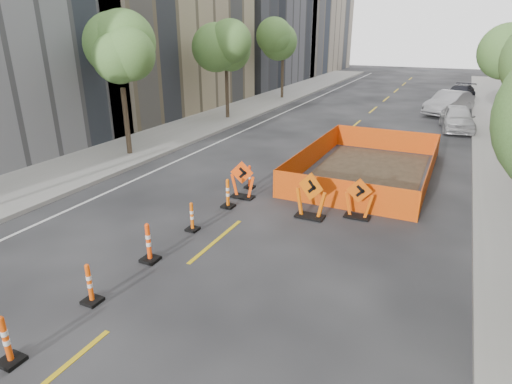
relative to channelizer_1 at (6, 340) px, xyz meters
The scene contains 19 objects.
ground_plane 2.25m from the channelizer_1, 62.83° to the left, with size 140.00×140.00×0.00m, color black.
sidewalk_left 16.09m from the channelizer_1, 119.83° to the left, with size 4.00×90.00×0.15m, color gray.
bld_left_d 44.62m from the channelizer_1, 111.25° to the left, with size 12.00×16.00×14.00m, color #4C4C51.
tree_l_b 14.61m from the channelizer_1, 121.77° to the left, with size 2.80×2.80×5.95m.
tree_l_c 23.51m from the channelizer_1, 108.63° to the left, with size 2.80×2.80×5.95m.
tree_l_d 33.04m from the channelizer_1, 103.04° to the left, with size 2.80×2.80×5.95m.
channelizer_1 is the anchor object (origin of this frame).
channelizer_2 2.08m from the channelizer_1, 91.12° to the left, with size 0.40×0.40×1.01m, color #E34A09, non-canonical shape.
channelizer_3 4.16m from the channelizer_1, 90.39° to the left, with size 0.44×0.44×1.12m, color #F8430A, non-canonical shape.
channelizer_4 6.24m from the channelizer_1, 90.22° to the left, with size 0.37×0.37×0.94m, color #E65A09, non-canonical shape.
channelizer_5 8.32m from the channelizer_1, 89.33° to the left, with size 0.41×0.41×1.05m, color orange, non-canonical shape.
channelizer_6 10.39m from the channelizer_1, 90.41° to the left, with size 0.37×0.37×0.93m, color #FF400A, non-canonical shape.
chevron_sign_left 9.36m from the channelizer_1, 89.11° to the left, with size 0.95×0.57×1.42m, color #FF490A, non-canonical shape.
chevron_sign_center 9.21m from the channelizer_1, 71.13° to the left, with size 1.06×0.64×1.59m, color #DB5B09, non-canonical shape.
chevron_sign_right 10.35m from the channelizer_1, 64.78° to the left, with size 0.93×0.56×1.40m, color #DD5009, non-canonical shape.
safety_fence 14.63m from the channelizer_1, 75.15° to the left, with size 5.06×8.62×1.08m, color orange, non-canonical shape.
parked_car_near 25.96m from the channelizer_1, 74.45° to the left, with size 1.79×4.46×1.52m, color #B7B7B9.
parked_car_mid 30.99m from the channelizer_1, 78.35° to the left, with size 1.75×5.03×1.66m, color gray.
parked_car_far 37.68m from the channelizer_1, 79.51° to the left, with size 1.95×4.80×1.39m, color black.
Camera 1 is at (5.89, -5.75, 5.90)m, focal length 30.00 mm.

